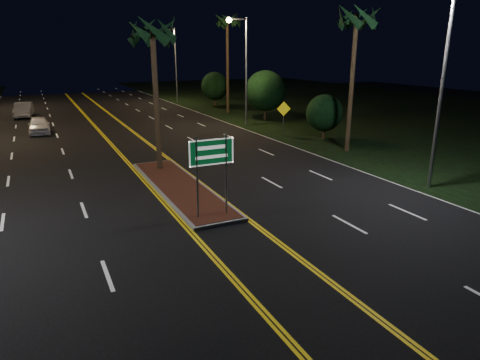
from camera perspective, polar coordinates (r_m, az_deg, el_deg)
ground at (r=14.68m, az=0.50°, el=-8.85°), size 120.00×120.00×0.00m
grass_right at (r=51.80m, az=18.67°, el=8.96°), size 40.00×110.00×0.01m
median_island at (r=20.73m, az=-8.04°, el=-0.95°), size 2.25×10.25×0.17m
highway_sign at (r=16.27m, az=-3.81°, el=2.72°), size 1.80×0.08×3.20m
streetlight_right_near at (r=21.52m, az=24.97°, el=13.46°), size 1.91×0.44×9.00m
streetlight_right_mid at (r=37.66m, az=0.31°, el=15.80°), size 1.91×0.44×9.00m
streetlight_right_far at (r=56.33m, az=-8.97°, el=15.97°), size 1.91×0.44×9.00m
palm_median at (r=23.13m, az=-11.62°, el=18.80°), size 2.40×2.40×8.30m
palm_right_near at (r=28.59m, az=15.28°, el=20.02°), size 2.40×2.40×9.30m
palm_right_far at (r=45.91m, az=-1.72°, el=20.35°), size 2.40×2.40×10.30m
shrub_near at (r=32.59m, az=11.19°, el=8.77°), size 2.70×2.70×3.30m
shrub_mid at (r=41.15m, az=3.39°, el=11.78°), size 3.78×3.78×4.62m
shrub_far at (r=51.89m, az=-3.37°, el=12.40°), size 3.24×3.24×3.96m
car_near at (r=37.94m, az=-25.24°, el=6.80°), size 2.06×4.66×1.54m
car_far at (r=48.25m, az=-26.92°, el=8.50°), size 2.63×5.18×1.66m
warning_sign at (r=33.49m, az=5.83°, el=8.82°), size 1.08×0.25×2.63m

